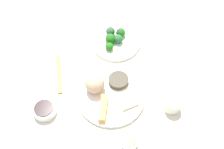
{
  "coord_description": "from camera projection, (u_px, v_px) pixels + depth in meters",
  "views": [
    {
      "loc": [
        0.51,
        -0.31,
        1.05
      ],
      "look_at": [
        -0.07,
        0.07,
        0.06
      ],
      "focal_mm": 45.75,
      "sensor_mm": 36.0,
      "label": 1
    }
  ],
  "objects": [
    {
      "name": "broccoli_plate",
      "position": [
        116.0,
        42.0,
        1.36
      ],
      "size": [
        0.23,
        0.23,
        0.01
      ],
      "primitive_type": "cylinder",
      "color": "white",
      "rests_on": "tabletop"
    },
    {
      "name": "rice_scoop",
      "position": [
        95.0,
        84.0,
        1.16
      ],
      "size": [
        0.08,
        0.08,
        0.08
      ],
      "primitive_type": "sphere",
      "color": "tan",
      "rests_on": "main_plate"
    },
    {
      "name": "soy_sauce_bowl",
      "position": [
        45.0,
        110.0,
        1.14
      ],
      "size": [
        0.09,
        0.09,
        0.03
      ],
      "primitive_type": "cylinder",
      "color": "white",
      "rests_on": "tabletop"
    },
    {
      "name": "broccoli_floret_2",
      "position": [
        121.0,
        33.0,
        1.35
      ],
      "size": [
        0.04,
        0.04,
        0.04
      ],
      "primitive_type": "sphere",
      "color": "#21601D",
      "rests_on": "broccoli_plate"
    },
    {
      "name": "chopsticks_pair",
      "position": [
        59.0,
        74.0,
        1.26
      ],
      "size": [
        0.2,
        0.1,
        0.01
      ],
      "primitive_type": "cube",
      "rotation": [
        0.0,
        0.0,
        2.72
      ],
      "color": "#AE804E",
      "rests_on": "tabletop"
    },
    {
      "name": "crab_rangoon_wonton",
      "position": [
        127.0,
        101.0,
        1.15
      ],
      "size": [
        0.08,
        0.08,
        0.01
      ],
      "primitive_type": "cube",
      "rotation": [
        0.0,
        0.0,
        -0.15
      ],
      "color": "beige",
      "rests_on": "main_plate"
    },
    {
      "name": "stir_fry_heap",
      "position": [
        118.0,
        80.0,
        1.21
      ],
      "size": [
        0.09,
        0.09,
        0.02
      ],
      "primitive_type": "cylinder",
      "color": "#3F3728",
      "rests_on": "main_plate"
    },
    {
      "name": "broccoli_floret_5",
      "position": [
        109.0,
        47.0,
        1.31
      ],
      "size": [
        0.04,
        0.04,
        0.04
      ],
      "primitive_type": "sphere",
      "color": "#247019",
      "rests_on": "broccoli_plate"
    },
    {
      "name": "tabletop",
      "position": [
        108.0,
        100.0,
        1.19
      ],
      "size": [
        2.2,
        2.2,
        0.02
      ],
      "primitive_type": "cube",
      "color": "beige",
      "rests_on": "ground"
    },
    {
      "name": "broccoli_floret_0",
      "position": [
        110.0,
        39.0,
        1.33
      ],
      "size": [
        0.05,
        0.05,
        0.05
      ],
      "primitive_type": "sphere",
      "color": "#20691A",
      "rests_on": "broccoli_plate"
    },
    {
      "name": "soy_sauce_bowl_liquid",
      "position": [
        44.0,
        108.0,
        1.12
      ],
      "size": [
        0.08,
        0.08,
        0.0
      ],
      "primitive_type": "cylinder",
      "color": "black",
      "rests_on": "soy_sauce_bowl"
    },
    {
      "name": "spring_roll",
      "position": [
        103.0,
        108.0,
        1.13
      ],
      "size": [
        0.11,
        0.09,
        0.03
      ],
      "primitive_type": "cube",
      "rotation": [
        0.0,
        0.0,
        2.45
      ],
      "color": "gold",
      "rests_on": "main_plate"
    },
    {
      "name": "teacup",
      "position": [
        172.0,
        104.0,
        1.14
      ],
      "size": [
        0.07,
        0.07,
        0.06
      ],
      "primitive_type": "cylinder",
      "color": "white",
      "rests_on": "tabletop"
    },
    {
      "name": "sauce_ramekin_hot_mustard",
      "position": [
        129.0,
        143.0,
        1.06
      ],
      "size": [
        0.06,
        0.06,
        0.02
      ],
      "primitive_type": "cylinder",
      "color": "white",
      "rests_on": "tabletop"
    },
    {
      "name": "broccoli_floret_3",
      "position": [
        118.0,
        39.0,
        1.33
      ],
      "size": [
        0.04,
        0.04,
        0.04
      ],
      "primitive_type": "sphere",
      "color": "#2A6537",
      "rests_on": "broccoli_plate"
    },
    {
      "name": "broccoli_floret_1",
      "position": [
        110.0,
        31.0,
        1.36
      ],
      "size": [
        0.04,
        0.04,
        0.04
      ],
      "primitive_type": "sphere",
      "color": "#2F5D36",
      "rests_on": "broccoli_plate"
    },
    {
      "name": "sauce_ramekin_hot_mustard_liquid",
      "position": [
        129.0,
        142.0,
        1.05
      ],
      "size": [
        0.05,
        0.05,
        0.0
      ],
      "primitive_type": "cylinder",
      "color": "yellow",
      "rests_on": "sauce_ramekin_hot_mustard"
    },
    {
      "name": "main_plate",
      "position": [
        111.0,
        96.0,
        1.18
      ],
      "size": [
        0.28,
        0.28,
        0.02
      ],
      "primitive_type": "cylinder",
      "color": "white",
      "rests_on": "tabletop"
    }
  ]
}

